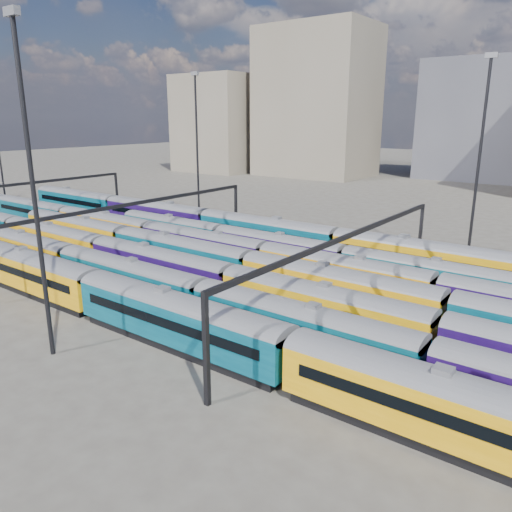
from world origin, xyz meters
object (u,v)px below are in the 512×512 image
Objects in this scene: rake_0 at (94,288)px; rake_1 at (129,275)px; rake_2 at (159,262)px; mast_2 at (32,180)px.

rake_0 is 5.11m from rake_1.
rake_2 is 4.03× the size of mast_2.
rake_0 is at bearing 119.04° from mast_2.
rake_1 is 17.21m from mast_2.
mast_2 is at bearing -60.96° from rake_0.
rake_1 is at bearing 112.35° from mast_2.
mast_2 is at bearing -71.10° from rake_2.
rake_1 is at bearing -79.97° from rake_2.
rake_0 is 10.19m from rake_2.
rake_2 is at bearing 108.90° from mast_2.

